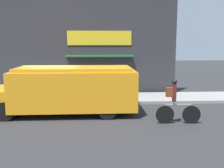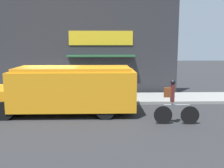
% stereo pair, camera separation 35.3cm
% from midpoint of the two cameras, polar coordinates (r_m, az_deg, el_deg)
% --- Properties ---
extents(ground_plane, '(70.00, 70.00, 0.00)m').
position_cam_midpoint_polar(ground_plane, '(13.50, -13.51, -4.60)').
color(ground_plane, '#2B2B2D').
extents(sidewalk, '(28.00, 2.53, 0.15)m').
position_cam_midpoint_polar(sidewalk, '(14.70, -12.66, -3.19)').
color(sidewalk, gray).
rests_on(sidewalk, ground_plane).
extents(storefront, '(14.07, 0.75, 5.64)m').
position_cam_midpoint_polar(storefront, '(16.04, -11.80, 7.71)').
color(storefront, '#2D2D33').
rests_on(storefront, ground_plane).
extents(school_bus, '(6.63, 2.67, 2.07)m').
position_cam_midpoint_polar(school_bus, '(11.61, -10.80, -1.17)').
color(school_bus, orange).
rests_on(school_bus, ground_plane).
extents(cyclist, '(1.73, 0.21, 1.74)m').
position_cam_midpoint_polar(cyclist, '(10.30, 12.72, -4.09)').
color(cyclist, black).
rests_on(cyclist, ground_plane).
extents(trash_bin, '(0.49, 0.49, 0.77)m').
position_cam_midpoint_polar(trash_bin, '(14.82, -5.63, -1.11)').
color(trash_bin, '#2D5138').
rests_on(trash_bin, sidewalk).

